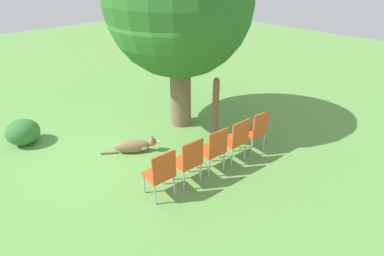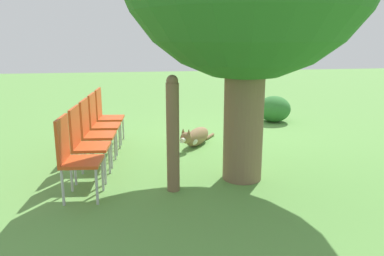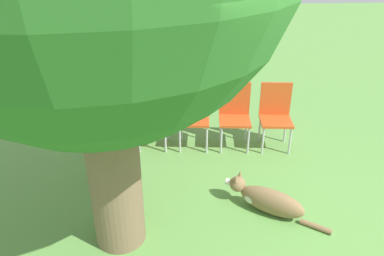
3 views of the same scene
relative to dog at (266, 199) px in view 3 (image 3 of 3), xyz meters
The scene contains 8 objects.
ground_plane 0.48m from the dog, 152.45° to the left, with size 30.00×30.00×0.00m, color #609947.
dog is the anchor object (origin of this frame).
fence_post 1.99m from the dog, 71.82° to the left, with size 0.15×0.15×1.37m.
red_chair_0 1.60m from the dog, 17.57° to the right, with size 0.46×0.48×0.93m.
red_chair_1 1.59m from the dog, ahead, with size 0.46×0.48×0.93m.
red_chair_2 1.78m from the dog, 23.46° to the left, with size 0.46×0.48×0.93m.
red_chair_3 2.12m from the dog, 37.67° to the left, with size 0.46×0.48×0.93m.
red_chair_4 2.55m from the dog, 47.42° to the left, with size 0.46×0.48×0.93m.
Camera 3 is at (-2.88, 0.84, 2.75)m, focal length 35.00 mm.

